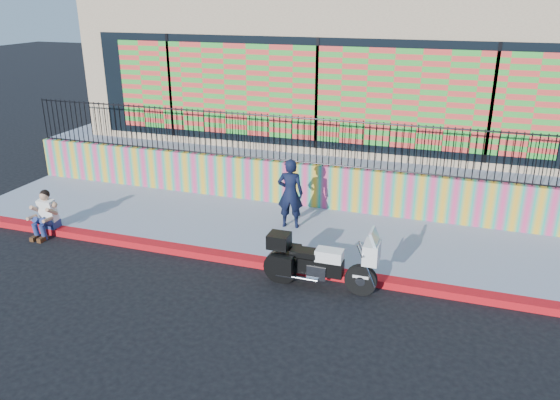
% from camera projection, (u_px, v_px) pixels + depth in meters
% --- Properties ---
extents(ground, '(90.00, 90.00, 0.00)m').
position_uv_depth(ground, '(262.00, 266.00, 11.23)').
color(ground, black).
rests_on(ground, ground).
extents(red_curb, '(16.00, 0.30, 0.15)m').
position_uv_depth(red_curb, '(261.00, 263.00, 11.20)').
color(red_curb, '#B20C0C').
rests_on(red_curb, ground).
extents(sidewalk, '(16.00, 3.00, 0.15)m').
position_uv_depth(sidewalk, '(286.00, 232.00, 12.66)').
color(sidewalk, '#9198AE').
rests_on(sidewalk, ground).
extents(mural_wall, '(16.00, 0.20, 1.10)m').
position_uv_depth(mural_wall, '(306.00, 185.00, 13.86)').
color(mural_wall, '#DF3A75').
rests_on(mural_wall, sidewalk).
extents(metal_fence, '(15.80, 0.04, 1.20)m').
position_uv_depth(metal_fence, '(307.00, 141.00, 13.45)').
color(metal_fence, black).
rests_on(metal_fence, mural_wall).
extents(elevated_platform, '(16.00, 10.00, 1.25)m').
position_uv_depth(elevated_platform, '(348.00, 140.00, 18.41)').
color(elevated_platform, '#9198AE').
rests_on(elevated_platform, ground).
extents(storefront_building, '(14.00, 8.06, 4.00)m').
position_uv_depth(storefront_building, '(350.00, 61.00, 17.29)').
color(storefront_building, tan).
rests_on(storefront_building, elevated_platform).
extents(police_motorcycle, '(2.15, 0.71, 1.34)m').
position_uv_depth(police_motorcycle, '(318.00, 261.00, 10.21)').
color(police_motorcycle, black).
rests_on(police_motorcycle, ground).
extents(police_officer, '(0.64, 0.47, 1.64)m').
position_uv_depth(police_officer, '(290.00, 193.00, 12.48)').
color(police_officer, black).
rests_on(police_officer, sidewalk).
extents(seated_man, '(0.54, 0.71, 1.06)m').
position_uv_depth(seated_man, '(44.00, 218.00, 12.45)').
color(seated_man, navy).
rests_on(seated_man, ground).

